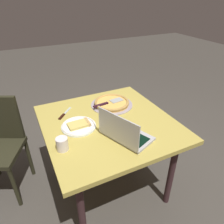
{
  "coord_description": "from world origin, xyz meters",
  "views": [
    {
      "loc": [
        1.24,
        -0.57,
        1.64
      ],
      "look_at": [
        0.03,
        0.02,
        0.83
      ],
      "focal_mm": 33.2,
      "sensor_mm": 36.0,
      "label": 1
    }
  ],
  "objects": [
    {
      "name": "pizza_plate",
      "position": [
        -0.03,
        -0.23,
        0.75
      ],
      "size": [
        0.26,
        0.26,
        0.04
      ],
      "color": "white",
      "rests_on": "dining_table"
    },
    {
      "name": "drink_cup",
      "position": [
        0.17,
        -0.4,
        0.78
      ],
      "size": [
        0.08,
        0.08,
        0.09
      ],
      "color": "silver",
      "rests_on": "dining_table"
    },
    {
      "name": "pizza_tray",
      "position": [
        -0.23,
        0.14,
        0.76
      ],
      "size": [
        0.37,
        0.37,
        0.04
      ],
      "color": "#9D919C",
      "rests_on": "dining_table"
    },
    {
      "name": "laptop",
      "position": [
        0.25,
        0.01,
        0.78
      ],
      "size": [
        0.4,
        0.32,
        0.22
      ],
      "color": "#B0B0B2",
      "rests_on": "dining_table"
    },
    {
      "name": "table_knife",
      "position": [
        -0.25,
        -0.29,
        0.74
      ],
      "size": [
        0.16,
        0.15,
        0.01
      ],
      "color": "beige",
      "rests_on": "dining_table"
    },
    {
      "name": "dining_table",
      "position": [
        0.0,
        0.0,
        0.66
      ],
      "size": [
        1.02,
        0.99,
        0.74
      ],
      "color": "#B5A146",
      "rests_on": "ground_plane"
    },
    {
      "name": "ground_plane",
      "position": [
        0.0,
        0.0,
        0.0
      ],
      "size": [
        12.0,
        12.0,
        0.0
      ],
      "primitive_type": "plane",
      "color": "#423E37"
    }
  ]
}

